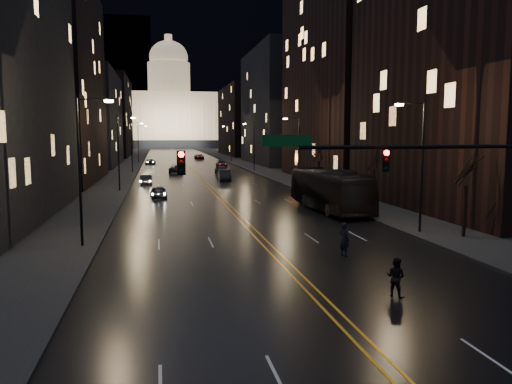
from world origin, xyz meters
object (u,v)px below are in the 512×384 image
pedestrian_a (344,240)px  oncoming_car_a (159,192)px  bus (329,190)px  pedestrian_b (396,277)px  traffic_signal (433,171)px  receding_car_a (225,175)px  oncoming_car_b (146,180)px

pedestrian_a → oncoming_car_a: bearing=-0.5°
bus → pedestrian_b: bus is taller
traffic_signal → pedestrian_b: size_ratio=10.34×
bus → receding_car_a: size_ratio=2.78×
oncoming_car_b → bus: bearing=117.7°
oncoming_car_a → pedestrian_a: 29.70m
oncoming_car_a → pedestrian_b: bearing=101.4°
traffic_signal → receding_car_a: 52.19m
traffic_signal → pedestrian_b: traffic_signal is taller
bus → oncoming_car_a: size_ratio=3.28×
oncoming_car_a → receding_car_a: (9.57, 19.01, 0.10)m
bus → pedestrian_b: bearing=-104.8°
traffic_signal → oncoming_car_a: traffic_signal is taller
traffic_signal → bus: 21.81m
traffic_signal → pedestrian_a: (-2.27, 5.00, -4.15)m
traffic_signal → pedestrian_a: size_ratio=9.08×
oncoming_car_b → pedestrian_a: bearing=100.8°
oncoming_car_b → pedestrian_b: 51.03m
oncoming_car_b → receding_car_a: size_ratio=0.87×
receding_car_a → pedestrian_b: size_ratio=2.84×
traffic_signal → pedestrian_b: bearing=-143.6°
oncoming_car_a → receding_car_a: receding_car_a is taller
receding_car_a → pedestrian_a: bearing=-86.2°
oncoming_car_a → pedestrian_a: size_ratio=2.12×
bus → traffic_signal: bearing=-98.9°
pedestrian_a → pedestrian_b: bearing=156.0°
oncoming_car_b → pedestrian_b: pedestrian_b is taller
bus → pedestrian_a: bus is taller
traffic_signal → oncoming_car_b: bearing=106.4°
oncoming_car_a → receding_car_a: bearing=-120.8°
bus → oncoming_car_a: 18.93m
traffic_signal → bus: (2.59, 21.41, -3.26)m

